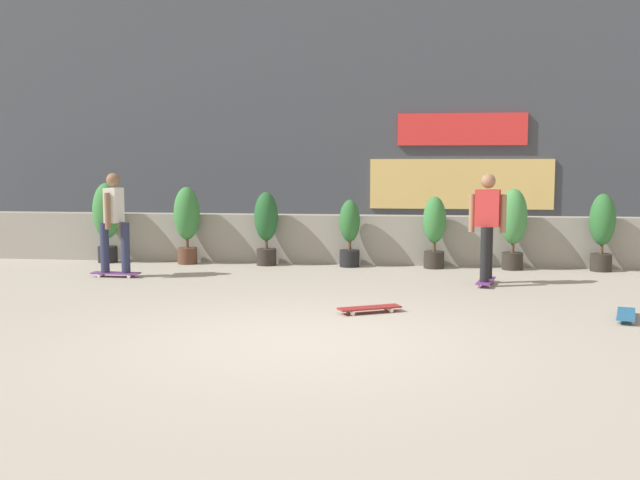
{
  "coord_description": "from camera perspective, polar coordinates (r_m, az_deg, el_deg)",
  "views": [
    {
      "loc": [
        1.15,
        -7.45,
        1.84
      ],
      "look_at": [
        0.0,
        1.5,
        0.9
      ],
      "focal_mm": 41.01,
      "sensor_mm": 36.0,
      "label": 1
    }
  ],
  "objects": [
    {
      "name": "ground_plane",
      "position": [
        7.76,
        -1.43,
        -7.77
      ],
      "size": [
        48.0,
        48.0,
        0.0
      ],
      "primitive_type": "plane",
      "color": "#A8A093"
    },
    {
      "name": "planter_wall",
      "position": [
        13.57,
        2.43,
        0.06
      ],
      "size": [
        18.0,
        0.4,
        0.9
      ],
      "primitive_type": "cube",
      "color": "gray",
      "rests_on": "ground"
    },
    {
      "name": "building_backdrop",
      "position": [
        17.54,
        3.62,
        10.54
      ],
      "size": [
        20.0,
        2.08,
        6.5
      ],
      "color": "#424751",
      "rests_on": "ground"
    },
    {
      "name": "potted_plant_0",
      "position": [
        14.23,
        -16.31,
        1.78
      ],
      "size": [
        0.51,
        0.51,
        1.49
      ],
      "color": "black",
      "rests_on": "ground"
    },
    {
      "name": "potted_plant_1",
      "position": [
        13.68,
        -10.35,
        1.56
      ],
      "size": [
        0.48,
        0.48,
        1.42
      ],
      "color": "brown",
      "rests_on": "ground"
    },
    {
      "name": "potted_plant_2",
      "position": [
        13.31,
        -4.22,
        1.24
      ],
      "size": [
        0.43,
        0.43,
        1.34
      ],
      "color": "#2D2823",
      "rests_on": "ground"
    },
    {
      "name": "potted_plant_3",
      "position": [
        13.1,
        2.33,
        0.69
      ],
      "size": [
        0.37,
        0.37,
        1.21
      ],
      "color": "black",
      "rests_on": "ground"
    },
    {
      "name": "potted_plant_4",
      "position": [
        13.05,
        8.92,
        0.86
      ],
      "size": [
        0.4,
        0.4,
        1.27
      ],
      "color": "#2D2823",
      "rests_on": "ground"
    },
    {
      "name": "potted_plant_5",
      "position": [
        13.15,
        14.85,
        1.26
      ],
      "size": [
        0.47,
        0.47,
        1.42
      ],
      "color": "#2D2823",
      "rests_on": "ground"
    },
    {
      "name": "potted_plant_6",
      "position": [
        13.44,
        21.17,
        0.9
      ],
      "size": [
        0.43,
        0.43,
        1.34
      ],
      "color": "#2D2823",
      "rests_on": "ground"
    },
    {
      "name": "skater_mid_plaza",
      "position": [
        11.36,
        12.92,
        1.26
      ],
      "size": [
        0.55,
        0.82,
        1.7
      ],
      "color": "#72338C",
      "rests_on": "ground"
    },
    {
      "name": "skater_far_left",
      "position": [
        12.31,
        -15.76,
        1.54
      ],
      "size": [
        0.81,
        0.56,
        1.7
      ],
      "color": "#72338C",
      "rests_on": "ground"
    },
    {
      "name": "skateboard_near_camera",
      "position": [
        9.45,
        22.77,
        -5.37
      ],
      "size": [
        0.41,
        0.82,
        0.08
      ],
      "color": "#266699",
      "rests_on": "ground"
    },
    {
      "name": "skateboard_aside",
      "position": [
        9.11,
        3.88,
        -5.32
      ],
      "size": [
        0.8,
        0.55,
        0.08
      ],
      "color": "maroon",
      "rests_on": "ground"
    }
  ]
}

